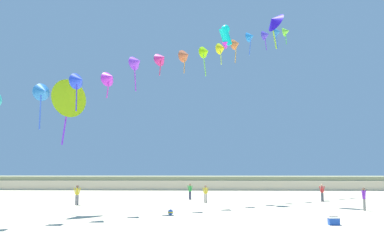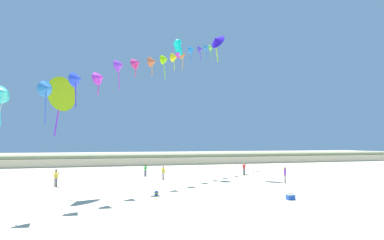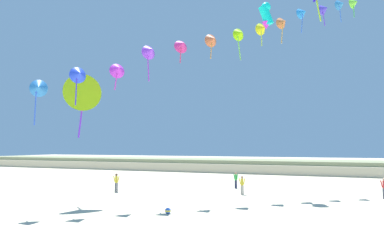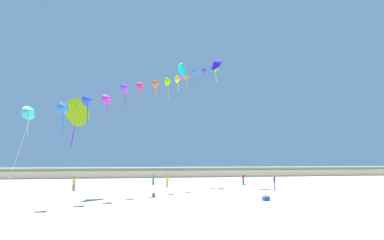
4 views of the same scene
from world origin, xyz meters
TOP-DOWN VIEW (x-y plane):
  - dune_ridge at (0.00, 43.16)m, footprint 120.00×10.86m
  - person_near_right at (-2.05, 20.66)m, footprint 0.54×0.29m
  - person_mid_center at (-0.49, 16.72)m, footprint 0.55×0.21m
  - person_far_left at (10.35, 18.49)m, footprint 0.57×0.22m
  - person_far_right at (-11.32, 14.13)m, footprint 0.57×0.28m
  - kite_banner_string at (-1.37, 15.26)m, footprint 23.58×28.91m
  - large_kite_mid_trail at (-10.46, 8.18)m, footprint 2.63×2.77m
  - large_kite_high_solo at (1.52, 18.20)m, footprint 1.58×1.37m
  - beach_ball at (-2.77, 7.01)m, footprint 0.36×0.36m

SIDE VIEW (x-z plane):
  - beach_ball at x=-2.77m, z-range 0.00..0.36m
  - person_mid_center at x=-0.49m, z-range 0.12..1.69m
  - person_near_right at x=-2.05m, z-range 0.12..1.70m
  - person_far_left at x=10.35m, z-range 0.13..1.76m
  - dune_ridge at x=0.00m, z-range -0.01..1.92m
  - person_far_right at x=-11.32m, z-range 0.13..1.78m
  - large_kite_mid_trail at x=-10.46m, z-range 5.64..10.32m
  - kite_banner_string at x=-1.37m, z-range 3.18..23.64m
  - large_kite_high_solo at x=1.52m, z-range 14.66..17.13m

